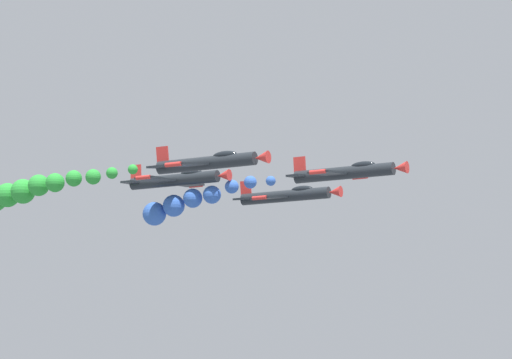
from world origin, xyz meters
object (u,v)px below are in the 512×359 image
Objects in this scene: airplane_right_inner at (208,163)px; airplane_left_outer at (176,180)px; airplane_lead at (346,172)px; airplane_left_inner at (287,196)px.

airplane_right_inner is 11.28m from airplane_left_outer.
airplane_left_inner is at bearing -129.45° from airplane_lead.
airplane_left_outer reaches higher than airplane_lead.
airplane_right_inner is (8.81, -8.48, 0.08)m from airplane_lead.
airplane_right_inner is (16.43, 0.79, 0.22)m from airplane_left_inner.
airplane_left_outer is at bearing -135.49° from airplane_right_inner.
airplane_left_inner is at bearing 139.75° from airplane_left_outer.
airplane_lead is 1.00× the size of airplane_right_inner.
airplane_right_inner is at bearing -43.92° from airplane_lead.
airplane_left_outer is at bearing -40.25° from airplane_left_inner.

